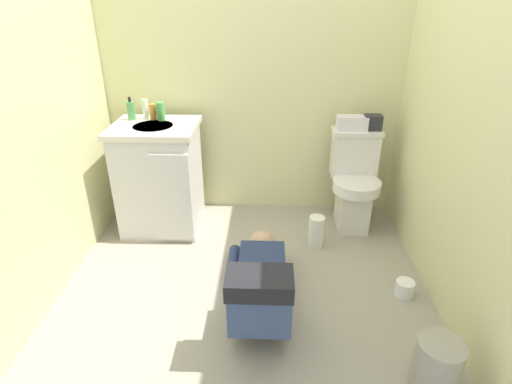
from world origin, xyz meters
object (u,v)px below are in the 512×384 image
Objects in this scene: bottle_amber at (153,112)px; trash_can at (436,367)px; person_plumber at (260,283)px; bottle_green at (161,111)px; paper_towel_roll at (316,231)px; bottle_white at (145,109)px; faucet at (158,112)px; toilet_paper_roll at (404,288)px; vanity_cabinet at (160,177)px; tissue_box at (352,123)px; soap_dispenser at (131,111)px; toiletry_bag at (373,122)px; toilet at (354,182)px.

trash_can is at bearing -43.46° from bottle_amber.
bottle_green is at bearing 126.38° from person_plumber.
person_plumber is 4.52× the size of paper_towel_roll.
bottle_amber is (0.06, -0.03, -0.01)m from bottle_white.
toilet_paper_roll is at bearing -28.74° from faucet.
toilet_paper_roll is (1.65, -0.76, -0.37)m from vanity_cabinet.
soap_dispenser is (-1.61, -0.05, 0.09)m from tissue_box.
tissue_box is 0.15m from toiletry_bag.
soap_dispenser is 1.60m from paper_towel_roll.
bottle_white reaches higher than faucet.
faucet is 0.10m from bottle_white.
bottle_green reaches higher than toilet_paper_roll.
toilet is 5.31× the size of bottle_white.
bottle_white is at bearing 162.23° from paper_towel_roll.
tissue_box is 0.79× the size of trash_can.
bottle_amber is at bearing 128.23° from person_plumber.
bottle_amber is (-1.50, 0.06, 0.51)m from toilet.
soap_dispenser is at bearing 178.41° from bottle_green.
vanity_cabinet reaches higher than paper_towel_roll.
bottle_green is 0.47× the size of trash_can.
soap_dispenser is at bearing 164.90° from paper_towel_roll.
trash_can is at bearing -83.78° from tissue_box.
bottle_amber is (-1.60, -0.03, 0.07)m from toiletry_bag.
bottle_amber is (-0.81, 1.03, 0.70)m from person_plumber.
person_plumber is 8.09× the size of bottle_green.
faucet is 0.60× the size of soap_dispenser.
tissue_box is at bearing 103.99° from toilet_paper_roll.
faucet reaches higher than toiletry_bag.
toilet is 1.55m from faucet.
toiletry_bag is 1.08× the size of bottle_amber.
bottle_green is 1.20× the size of toilet_paper_roll.
paper_towel_roll is at bearing -15.10° from soap_dispenser.
bottle_amber reaches higher than paper_towel_roll.
soap_dispenser is 0.10m from bottle_white.
soap_dispenser is 1.18× the size of bottle_white.
bottle_white reaches higher than toilet_paper_roll.
toilet is 6.05× the size of toiletry_bag.
bottle_white is 1.07× the size of bottle_green.
bottle_white reaches higher than vanity_cabinet.
tissue_box is 1.33× the size of soap_dispenser.
toilet_paper_roll is at bearing 8.80° from person_plumber.
person_plumber is at bearing -121.07° from tissue_box.
bottle_amber reaches higher than toiletry_bag.
bottle_white is (-0.10, 0.02, 0.02)m from faucet.
paper_towel_roll is at bearing -133.20° from toilet.
tissue_box reaches higher than paper_towel_roll.
soap_dispenser is 2.46m from trash_can.
bottle_amber is (-0.04, 0.14, 0.46)m from vanity_cabinet.
soap_dispenser reaches higher than paper_towel_roll.
bottle_green reaches higher than trash_can.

